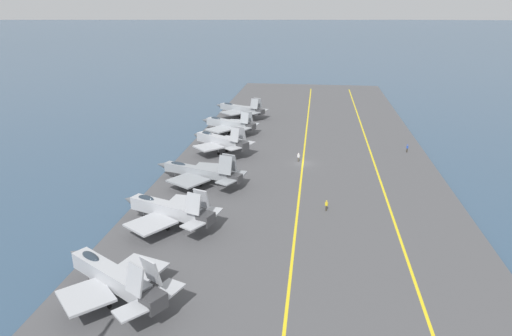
{
  "coord_description": "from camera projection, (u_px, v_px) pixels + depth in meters",
  "views": [
    {
      "loc": [
        -86.23,
        -2.05,
        30.07
      ],
      "look_at": [
        -10.92,
        7.95,
        2.9
      ],
      "focal_mm": 32.0,
      "sensor_mm": 36.0,
      "label": 1
    }
  ],
  "objects": [
    {
      "name": "carrier_deck",
      "position": [
        303.0,
        164.0,
        90.8
      ],
      "size": [
        193.34,
        51.39,
        0.4
      ],
      "primitive_type": "cube",
      "color": "#4C4C4F",
      "rests_on": "ground"
    },
    {
      "name": "deck_stripe_foul_line",
      "position": [
        375.0,
        166.0,
        88.98
      ],
      "size": [
        174.01,
        0.96,
        0.01
      ],
      "primitive_type": "cube",
      "rotation": [
        0.0,
        0.0,
        0.0
      ],
      "color": "yellow",
      "rests_on": "carrier_deck"
    },
    {
      "name": "parked_jet_fifth",
      "position": [
        229.0,
        124.0,
        111.89
      ],
      "size": [
        13.85,
        15.21,
        5.8
      ],
      "color": "#9EA3A8",
      "rests_on": "carrier_deck"
    },
    {
      "name": "parked_jet_sixth",
      "position": [
        240.0,
        109.0,
        127.67
      ],
      "size": [
        12.67,
        16.22,
        5.86
      ],
      "color": "#93999E",
      "rests_on": "carrier_deck"
    },
    {
      "name": "parked_jet_fourth",
      "position": [
        220.0,
        141.0,
        96.43
      ],
      "size": [
        12.74,
        14.98,
        6.45
      ],
      "color": "#A8AAAF",
      "rests_on": "carrier_deck"
    },
    {
      "name": "deck_stripe_centerline",
      "position": [
        303.0,
        163.0,
        90.73
      ],
      "size": [
        174.01,
        0.36,
        0.01
      ],
      "primitive_type": "cube",
      "color": "yellow",
      "rests_on": "carrier_deck"
    },
    {
      "name": "crew_yellow_vest",
      "position": [
        326.0,
        205.0,
        69.47
      ],
      "size": [
        0.36,
        0.44,
        1.72
      ],
      "color": "#383328",
      "rests_on": "carrier_deck"
    },
    {
      "name": "crew_blue_vest",
      "position": [
        407.0,
        148.0,
        97.2
      ],
      "size": [
        0.38,
        0.45,
        1.76
      ],
      "color": "#383328",
      "rests_on": "carrier_deck"
    },
    {
      "name": "crew_white_vest",
      "position": [
        298.0,
        157.0,
        91.26
      ],
      "size": [
        0.41,
        0.46,
        1.86
      ],
      "color": "#4C473D",
      "rests_on": "carrier_deck"
    },
    {
      "name": "ground_plane",
      "position": [
        303.0,
        165.0,
        90.87
      ],
      "size": [
        2000.0,
        2000.0,
        0.0
      ],
      "primitive_type": "plane",
      "color": "#334C66"
    },
    {
      "name": "parked_jet_third",
      "position": [
        199.0,
        172.0,
        79.77
      ],
      "size": [
        12.92,
        17.33,
        6.1
      ],
      "color": "gray",
      "rests_on": "carrier_deck"
    },
    {
      "name": "parked_jet_nearest",
      "position": [
        112.0,
        277.0,
        47.87
      ],
      "size": [
        12.75,
        15.64,
        6.63
      ],
      "color": "#A8AAAF",
      "rests_on": "carrier_deck"
    },
    {
      "name": "parked_jet_second",
      "position": [
        167.0,
        209.0,
        64.36
      ],
      "size": [
        13.76,
        15.61,
        6.26
      ],
      "color": "#A8AAAF",
      "rests_on": "carrier_deck"
    }
  ]
}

